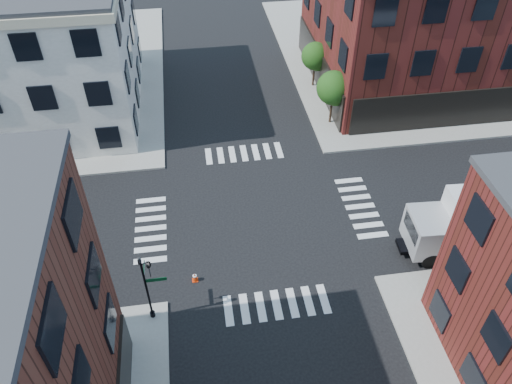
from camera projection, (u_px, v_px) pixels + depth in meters
name	position (u px, v px, depth m)	size (l,w,h in m)	color
ground	(258.00, 217.00, 32.94)	(120.00, 120.00, 0.00)	black
sidewalk_ne	(431.00, 51.00, 50.64)	(30.00, 30.00, 0.15)	gray
building_ne	(465.00, 13.00, 42.94)	(25.00, 16.00, 12.00)	#451711
tree_near	(334.00, 90.00, 38.99)	(2.69, 2.69, 4.49)	black
tree_far	(316.00, 57.00, 43.59)	(2.43, 2.43, 4.07)	black
signal_pole	(147.00, 283.00, 25.38)	(1.29, 1.24, 4.60)	black
box_truck	(487.00, 223.00, 29.52)	(9.26, 3.27, 4.13)	silver
traffic_cone	(195.00, 277.00, 28.85)	(0.34, 0.34, 0.63)	red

